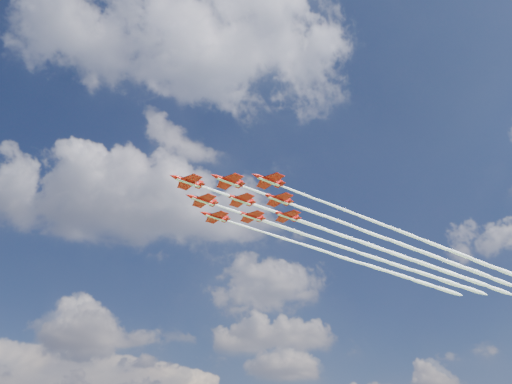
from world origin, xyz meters
TOP-DOWN VIEW (x-y plane):
  - jet_lead at (42.43, 20.81)m, footprint 119.98×70.70m
  - jet_row2_port at (55.02, 19.01)m, footprint 119.98×70.70m
  - jet_row2_starb at (47.28, 32.57)m, footprint 119.98×70.70m
  - jet_row3_port at (67.62, 17.22)m, footprint 119.98×70.70m
  - jet_row3_centre at (59.88, 30.78)m, footprint 119.98×70.70m
  - jet_row3_starb at (52.13, 44.33)m, footprint 119.98×70.70m
  - jet_row4_port at (72.47, 28.98)m, footprint 119.98×70.70m
  - jet_row4_starb at (64.73, 42.54)m, footprint 119.98×70.70m
  - jet_tail at (77.32, 40.74)m, footprint 119.98×70.70m

SIDE VIEW (x-z plane):
  - jet_lead at x=42.43m, z-range 83.36..86.36m
  - jet_row2_port at x=55.02m, z-range 83.36..86.36m
  - jet_row2_starb at x=47.28m, z-range 83.36..86.36m
  - jet_row3_port at x=67.62m, z-range 83.36..86.36m
  - jet_row3_centre at x=59.88m, z-range 83.36..86.36m
  - jet_row3_starb at x=52.13m, z-range 83.36..86.36m
  - jet_row4_port at x=72.47m, z-range 83.36..86.36m
  - jet_row4_starb at x=64.73m, z-range 83.36..86.36m
  - jet_tail at x=77.32m, z-range 83.36..86.36m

